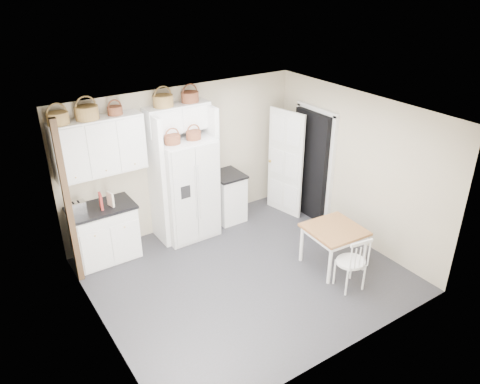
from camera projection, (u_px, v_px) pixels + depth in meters
floor at (246, 275)px, 7.39m from camera, size 4.50×4.50×0.00m
ceiling at (247, 116)px, 6.24m from camera, size 4.50×4.50×0.00m
wall_back at (183, 159)px, 8.31m from camera, size 4.50×0.00×4.50m
wall_left at (95, 249)px, 5.70m from camera, size 0.00×4.00×4.00m
wall_right at (356, 168)px, 7.93m from camera, size 0.00×4.00×4.00m
refrigerator at (186, 188)px, 8.14m from camera, size 0.94×0.75×1.81m
base_cab_left at (104, 233)px, 7.64m from camera, size 0.99×0.63×0.92m
base_cab_right at (227, 197)px, 8.82m from camera, size 0.51×0.61×0.90m
dining_table at (333, 247)px, 7.49m from camera, size 0.88×0.88×0.69m
windsor_chair at (351, 262)px, 6.93m from camera, size 0.50×0.47×0.91m
counter_left at (100, 208)px, 7.43m from camera, size 1.03×0.67×0.04m
counter_right at (227, 175)px, 8.62m from camera, size 0.55×0.65×0.04m
toaster at (76, 208)px, 7.18m from camera, size 0.27×0.16×0.19m
cookbook_red at (101, 201)px, 7.30m from camera, size 0.06×0.18×0.26m
cookbook_cream at (110, 199)px, 7.38m from camera, size 0.07×0.16×0.24m
basket_upper_a at (58, 118)px, 6.67m from camera, size 0.31×0.31×0.18m
basket_upper_b at (87, 113)px, 6.87m from camera, size 0.34×0.34×0.20m
basket_upper_c at (115, 111)px, 7.10m from camera, size 0.23×0.23×0.13m
basket_bridge_a at (163, 101)px, 7.49m from camera, size 0.33×0.33×0.19m
basket_bridge_b at (190, 97)px, 7.73m from camera, size 0.30×0.30×0.17m
basket_fridge_a at (172, 139)px, 7.51m from camera, size 0.27×0.27×0.14m
basket_fridge_b at (194, 135)px, 7.70m from camera, size 0.26×0.26×0.14m
upper_cabinet at (99, 147)px, 7.17m from camera, size 1.40×0.34×0.90m
bridge_cabinet at (177, 118)px, 7.74m from camera, size 1.12×0.34×0.45m
fridge_panel_left at (157, 181)px, 7.83m from camera, size 0.08×0.60×2.30m
fridge_panel_right at (210, 168)px, 8.33m from camera, size 0.08×0.60×2.30m
trim_post at (68, 205)px, 6.73m from camera, size 0.09×0.09×2.60m
doorway_void at (312, 165)px, 8.76m from camera, size 0.18×0.85×2.05m
door_slab at (285, 163)px, 8.83m from camera, size 0.21×0.79×2.05m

